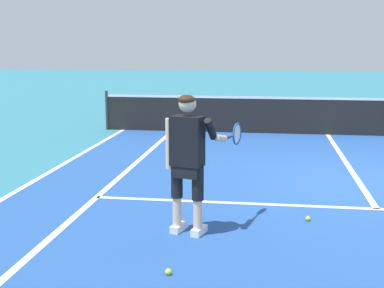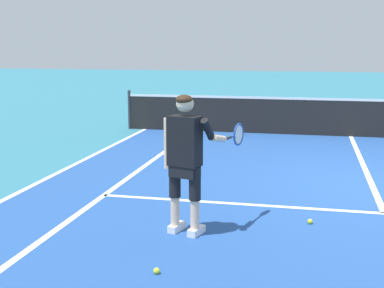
# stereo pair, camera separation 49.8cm
# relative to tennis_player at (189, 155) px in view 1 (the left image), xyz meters

# --- Properties ---
(ground_plane) EXTENTS (80.00, 80.00, 0.00)m
(ground_plane) POSITION_rel_tennis_player_xyz_m (2.49, 2.85, -0.99)
(ground_plane) COLOR teal
(court_inner_surface) EXTENTS (10.98, 11.23, 0.00)m
(court_inner_surface) POSITION_rel_tennis_player_xyz_m (2.49, 2.32, -0.99)
(court_inner_surface) COLOR #234C93
(court_inner_surface) RESTS_ON ground
(line_service) EXTENTS (8.23, 0.10, 0.01)m
(line_service) POSITION_rel_tennis_player_xyz_m (2.49, 1.33, -0.99)
(line_service) COLOR white
(line_service) RESTS_ON ground
(line_centre_service) EXTENTS (0.10, 6.40, 0.01)m
(line_centre_service) POSITION_rel_tennis_player_xyz_m (2.49, 4.53, -0.99)
(line_centre_service) COLOR white
(line_centre_service) RESTS_ON ground
(line_singles_left) EXTENTS (0.10, 10.83, 0.01)m
(line_singles_left) POSITION_rel_tennis_player_xyz_m (-1.62, 2.32, -0.99)
(line_singles_left) COLOR white
(line_singles_left) RESTS_ON ground
(line_doubles_left) EXTENTS (0.10, 10.83, 0.01)m
(line_doubles_left) POSITION_rel_tennis_player_xyz_m (-3.00, 2.32, -0.99)
(line_doubles_left) COLOR white
(line_doubles_left) RESTS_ON ground
(tennis_net) EXTENTS (11.96, 0.08, 1.07)m
(tennis_net) POSITION_rel_tennis_player_xyz_m (2.49, 7.73, -0.49)
(tennis_net) COLOR #333338
(tennis_net) RESTS_ON ground
(tennis_player) EXTENTS (0.88, 1.03, 1.71)m
(tennis_player) POSITION_rel_tennis_player_xyz_m (0.00, 0.00, 0.00)
(tennis_player) COLOR white
(tennis_player) RESTS_ON ground
(tennis_ball_near_feet) EXTENTS (0.07, 0.07, 0.07)m
(tennis_ball_near_feet) POSITION_rel_tennis_player_xyz_m (-0.02, -1.22, -0.96)
(tennis_ball_near_feet) COLOR #CCE02D
(tennis_ball_near_feet) RESTS_ON ground
(tennis_ball_by_baseline) EXTENTS (0.07, 0.07, 0.07)m
(tennis_ball_by_baseline) POSITION_rel_tennis_player_xyz_m (1.49, 0.68, -0.96)
(tennis_ball_by_baseline) COLOR #CCE02D
(tennis_ball_by_baseline) RESTS_ON ground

